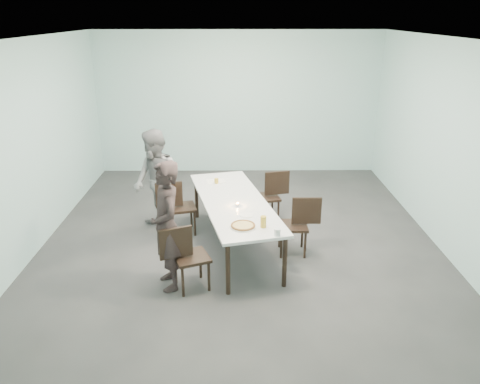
{
  "coord_description": "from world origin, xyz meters",
  "views": [
    {
      "loc": [
        -0.06,
        -6.48,
        3.31
      ],
      "look_at": [
        0.0,
        -0.46,
        1.0
      ],
      "focal_mm": 35.0,
      "sensor_mm": 36.0,
      "label": 1
    }
  ],
  "objects_px": {
    "pizza": "(243,226)",
    "tealight": "(237,205)",
    "water_tumbler": "(277,232)",
    "chair_near_right": "(298,221)",
    "chair_far_left": "(177,204)",
    "chair_far_right": "(271,193)",
    "table": "(234,204)",
    "beer_glass": "(263,222)",
    "amber_tumbler": "(216,181)",
    "chair_near_left": "(185,253)",
    "side_plate": "(247,215)",
    "diner_far": "(156,183)",
    "diner_near": "(167,226)"
  },
  "relations": [
    {
      "from": "pizza",
      "to": "tealight",
      "type": "bearing_deg",
      "value": 95.62
    },
    {
      "from": "pizza",
      "to": "water_tumbler",
      "type": "bearing_deg",
      "value": -30.71
    },
    {
      "from": "chair_near_right",
      "to": "pizza",
      "type": "height_order",
      "value": "chair_near_right"
    },
    {
      "from": "chair_far_left",
      "to": "chair_far_right",
      "type": "distance_m",
      "value": 1.58
    },
    {
      "from": "chair_far_left",
      "to": "pizza",
      "type": "relative_size",
      "value": 2.56
    },
    {
      "from": "table",
      "to": "beer_glass",
      "type": "xyz_separation_m",
      "value": [
        0.37,
        -0.91,
        0.13
      ]
    },
    {
      "from": "chair_far_right",
      "to": "pizza",
      "type": "relative_size",
      "value": 2.56
    },
    {
      "from": "chair_near_right",
      "to": "water_tumbler",
      "type": "xyz_separation_m",
      "value": [
        -0.39,
        -0.96,
        0.29
      ]
    },
    {
      "from": "chair_far_right",
      "to": "water_tumbler",
      "type": "relative_size",
      "value": 9.67
    },
    {
      "from": "chair_far_right",
      "to": "pizza",
      "type": "height_order",
      "value": "chair_far_right"
    },
    {
      "from": "pizza",
      "to": "amber_tumbler",
      "type": "distance_m",
      "value": 1.7
    },
    {
      "from": "chair_near_left",
      "to": "water_tumbler",
      "type": "bearing_deg",
      "value": -22.54
    },
    {
      "from": "side_plate",
      "to": "amber_tumbler",
      "type": "relative_size",
      "value": 2.25
    },
    {
      "from": "table",
      "to": "diner_far",
      "type": "bearing_deg",
      "value": 155.88
    },
    {
      "from": "chair_near_left",
      "to": "tealight",
      "type": "bearing_deg",
      "value": 32.57
    },
    {
      "from": "chair_near_left",
      "to": "pizza",
      "type": "relative_size",
      "value": 2.56
    },
    {
      "from": "side_plate",
      "to": "tealight",
      "type": "height_order",
      "value": "tealight"
    },
    {
      "from": "chair_near_right",
      "to": "diner_near",
      "type": "xyz_separation_m",
      "value": [
        -1.76,
        -0.87,
        0.34
      ]
    },
    {
      "from": "pizza",
      "to": "chair_far_right",
      "type": "bearing_deg",
      "value": 75.16
    },
    {
      "from": "water_tumbler",
      "to": "diner_far",
      "type": "bearing_deg",
      "value": 136.0
    },
    {
      "from": "beer_glass",
      "to": "tealight",
      "type": "height_order",
      "value": "beer_glass"
    },
    {
      "from": "chair_near_right",
      "to": "pizza",
      "type": "distance_m",
      "value": 1.11
    },
    {
      "from": "diner_far",
      "to": "side_plate",
      "type": "relative_size",
      "value": 9.27
    },
    {
      "from": "diner_near",
      "to": "pizza",
      "type": "bearing_deg",
      "value": 79.28
    },
    {
      "from": "side_plate",
      "to": "water_tumbler",
      "type": "xyz_separation_m",
      "value": [
        0.36,
        -0.61,
        0.04
      ]
    },
    {
      "from": "tealight",
      "to": "amber_tumbler",
      "type": "bearing_deg",
      "value": 109.22
    },
    {
      "from": "chair_far_right",
      "to": "chair_far_left",
      "type": "bearing_deg",
      "value": 3.89
    },
    {
      "from": "side_plate",
      "to": "table",
      "type": "bearing_deg",
      "value": 107.72
    },
    {
      "from": "chair_far_left",
      "to": "pizza",
      "type": "distance_m",
      "value": 1.75
    },
    {
      "from": "chair_far_right",
      "to": "table",
      "type": "bearing_deg",
      "value": 44.44
    },
    {
      "from": "chair_far_right",
      "to": "diner_far",
      "type": "bearing_deg",
      "value": -0.52
    },
    {
      "from": "chair_far_right",
      "to": "pizza",
      "type": "distance_m",
      "value": 1.93
    },
    {
      "from": "beer_glass",
      "to": "tealight",
      "type": "xyz_separation_m",
      "value": [
        -0.33,
        0.7,
        -0.05
      ]
    },
    {
      "from": "chair_far_right",
      "to": "diner_far",
      "type": "distance_m",
      "value": 1.9
    },
    {
      "from": "chair_near_right",
      "to": "beer_glass",
      "type": "xyz_separation_m",
      "value": [
        -0.55,
        -0.72,
        0.32
      ]
    },
    {
      "from": "chair_far_left",
      "to": "beer_glass",
      "type": "relative_size",
      "value": 5.8
    },
    {
      "from": "water_tumbler",
      "to": "chair_near_right",
      "type": "bearing_deg",
      "value": 67.58
    },
    {
      "from": "chair_near_left",
      "to": "amber_tumbler",
      "type": "relative_size",
      "value": 10.88
    },
    {
      "from": "chair_far_left",
      "to": "diner_near",
      "type": "xyz_separation_m",
      "value": [
        0.08,
        -1.55,
        0.34
      ]
    },
    {
      "from": "chair_far_left",
      "to": "table",
      "type": "bearing_deg",
      "value": -42.51
    },
    {
      "from": "side_plate",
      "to": "beer_glass",
      "type": "distance_m",
      "value": 0.43
    },
    {
      "from": "chair_near_right",
      "to": "diner_far",
      "type": "bearing_deg",
      "value": -18.23
    },
    {
      "from": "chair_near_right",
      "to": "side_plate",
      "type": "relative_size",
      "value": 4.83
    },
    {
      "from": "water_tumbler",
      "to": "amber_tumbler",
      "type": "xyz_separation_m",
      "value": [
        -0.82,
        1.9,
        -0.01
      ]
    },
    {
      "from": "chair_near_left",
      "to": "side_plate",
      "type": "bearing_deg",
      "value": 15.29
    },
    {
      "from": "table",
      "to": "beer_glass",
      "type": "relative_size",
      "value": 18.25
    },
    {
      "from": "table",
      "to": "beer_glass",
      "type": "height_order",
      "value": "beer_glass"
    },
    {
      "from": "side_plate",
      "to": "beer_glass",
      "type": "bearing_deg",
      "value": -61.2
    },
    {
      "from": "chair_far_right",
      "to": "beer_glass",
      "type": "height_order",
      "value": "beer_glass"
    },
    {
      "from": "chair_far_left",
      "to": "chair_near_right",
      "type": "bearing_deg",
      "value": -34.5
    }
  ]
}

